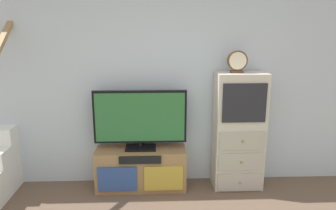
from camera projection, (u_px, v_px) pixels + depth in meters
back_wall at (165, 75)px, 3.91m from camera, size 6.40×0.12×2.70m
media_console at (141, 169)px, 3.90m from camera, size 1.07×0.38×0.50m
television at (140, 118)px, 3.78m from camera, size 1.09×0.22×0.71m
side_cabinet at (239, 131)px, 3.85m from camera, size 0.58×0.38×1.41m
desk_clock at (237, 62)px, 3.63m from camera, size 0.23×0.08×0.25m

